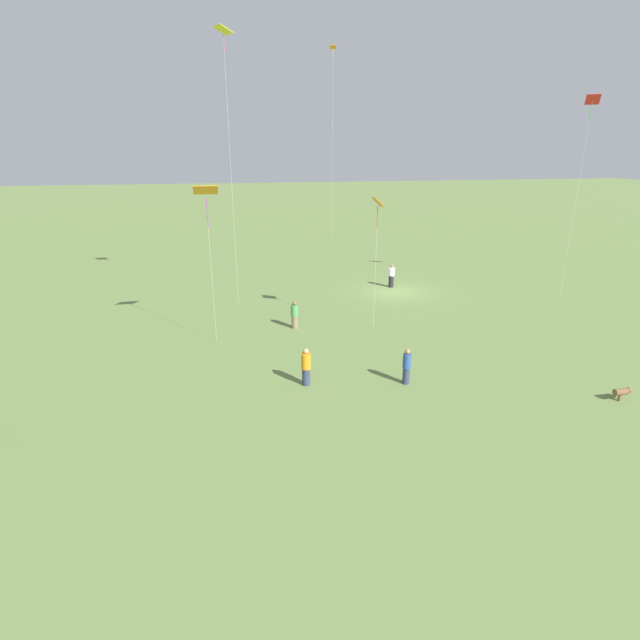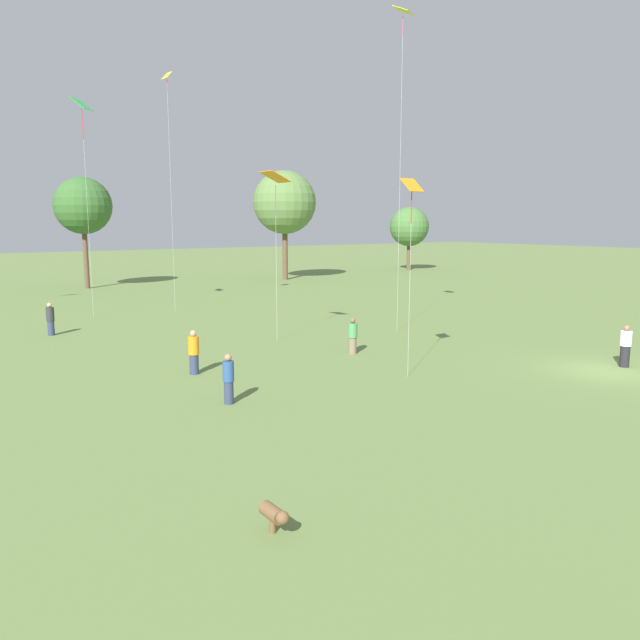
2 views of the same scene
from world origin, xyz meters
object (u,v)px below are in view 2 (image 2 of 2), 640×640
(kite_0, at_px, (275,181))
(dog_0, at_px, (275,515))
(person_3, at_px, (229,379))
(kite_2, at_px, (82,111))
(kite_1, at_px, (412,194))
(kite_5, at_px, (403,28))
(person_0, at_px, (353,336))
(person_1, at_px, (625,347))
(person_5, at_px, (50,319))
(kite_7, at_px, (167,97))
(person_2, at_px, (194,353))

(kite_0, relative_size, dog_0, 10.55)
(person_3, height_order, kite_2, kite_2)
(kite_1, bearing_deg, kite_5, 91.63)
(person_0, relative_size, kite_5, 0.10)
(person_1, distance_m, kite_5, 18.85)
(person_5, bearing_deg, kite_2, 138.37)
(person_0, height_order, person_3, person_3)
(kite_2, height_order, dog_0, kite_2)
(kite_5, distance_m, dog_0, 27.38)
(person_1, relative_size, kite_7, 0.11)
(kite_7, bearing_deg, kite_2, -63.82)
(person_5, bearing_deg, person_0, 30.10)
(kite_2, distance_m, kite_7, 5.31)
(person_1, distance_m, kite_0, 17.22)
(kite_2, xyz_separation_m, kite_5, (11.94, -15.32, 3.04))
(kite_0, relative_size, kite_5, 0.50)
(person_1, distance_m, kite_7, 30.33)
(person_2, distance_m, kite_1, 10.32)
(person_2, relative_size, kite_5, 0.11)
(person_1, bearing_deg, kite_5, -68.28)
(kite_0, bearing_deg, kite_2, 64.14)
(kite_0, bearing_deg, person_3, -175.79)
(kite_2, bearing_deg, kite_5, -52.51)
(person_1, xyz_separation_m, person_3, (-15.78, 4.57, -0.01))
(kite_2, height_order, kite_5, kite_5)
(person_0, bearing_deg, kite_0, 102.14)
(person_2, relative_size, person_5, 1.01)
(kite_7, bearing_deg, person_3, 19.10)
(person_0, height_order, kite_0, kite_0)
(kite_0, bearing_deg, person_2, 166.37)
(person_1, relative_size, person_5, 1.00)
(person_1, bearing_deg, kite_0, -44.42)
(person_0, xyz_separation_m, kite_7, (-1.40, 17.47, 12.96))
(person_1, xyz_separation_m, person_5, (-17.77, 21.24, 0.01))
(person_1, height_order, kite_1, kite_1)
(person_2, relative_size, dog_0, 2.22)
(person_1, distance_m, person_3, 16.42)
(kite_2, bearing_deg, dog_0, -99.57)
(kite_7, bearing_deg, person_0, 41.27)
(kite_0, height_order, kite_5, kite_5)
(person_3, distance_m, kite_1, 9.56)
(person_5, bearing_deg, kite_0, 38.73)
(person_0, distance_m, person_3, 9.05)
(person_5, xyz_separation_m, kite_1, (9.32, -17.34, 6.08))
(person_0, distance_m, kite_1, 7.69)
(person_2, distance_m, kite_0, 10.17)
(kite_0, xyz_separation_m, kite_2, (-5.21, 13.89, 4.66))
(kite_0, distance_m, dog_0, 20.96)
(kite_1, bearing_deg, kite_7, 132.58)
(kite_1, height_order, kite_5, kite_5)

